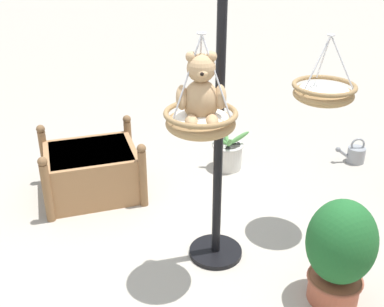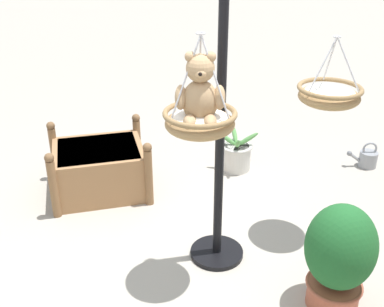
{
  "view_description": "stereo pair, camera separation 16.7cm",
  "coord_description": "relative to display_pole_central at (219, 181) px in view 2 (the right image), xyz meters",
  "views": [
    {
      "loc": [
        0.08,
        3.03,
        2.5
      ],
      "look_at": [
        -0.04,
        0.06,
        1.02
      ],
      "focal_mm": 43.74,
      "sensor_mm": 36.0,
      "label": 1
    },
    {
      "loc": [
        -0.08,
        3.03,
        2.5
      ],
      "look_at": [
        -0.04,
        0.06,
        1.02
      ],
      "focal_mm": 43.74,
      "sensor_mm": 36.0,
      "label": 2
    }
  ],
  "objects": [
    {
      "name": "wooden_planter_box",
      "position": [
        1.16,
        -1.03,
        -0.45
      ],
      "size": [
        1.14,
        1.05,
        0.66
      ],
      "color": "#9E7047",
      "rests_on": "ground"
    },
    {
      "name": "watering_can",
      "position": [
        -1.75,
        -1.61,
        -0.61
      ],
      "size": [
        0.35,
        0.2,
        0.3
      ],
      "color": "gray",
      "rests_on": "ground"
    },
    {
      "name": "hanging_basket_with_teddy",
      "position": [
        0.15,
        0.25,
        0.6
      ],
      "size": [
        0.5,
        0.5,
        0.68
      ],
      "color": "#A37F51"
    },
    {
      "name": "potted_plant_flowering_red",
      "position": [
        -0.26,
        -1.53,
        -0.53
      ],
      "size": [
        0.49,
        0.48,
        0.46
      ],
      "color": "beige",
      "rests_on": "ground"
    },
    {
      "name": "ground_plane",
      "position": [
        0.24,
        0.1,
        -0.71
      ],
      "size": [
        40.0,
        40.0,
        0.0
      ],
      "primitive_type": "plane",
      "color": "#A8A093"
    },
    {
      "name": "potted_plant_conical_shrub",
      "position": [
        -0.82,
        0.55,
        -0.27
      ],
      "size": [
        0.49,
        0.49,
        0.83
      ],
      "color": "#AD563D",
      "rests_on": "ground"
    },
    {
      "name": "teddy_bear",
      "position": [
        0.15,
        0.27,
        0.8
      ],
      "size": [
        0.33,
        0.3,
        0.47
      ],
      "color": "tan"
    },
    {
      "name": "display_pole_central",
      "position": [
        0.0,
        0.0,
        0.0
      ],
      "size": [
        0.44,
        0.44,
        2.33
      ],
      "color": "black",
      "rests_on": "ground"
    },
    {
      "name": "hanging_basket_left_high",
      "position": [
        -0.86,
        -0.34,
        0.58
      ],
      "size": [
        0.51,
        0.51,
        0.55
      ],
      "color": "#A37F51"
    }
  ]
}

